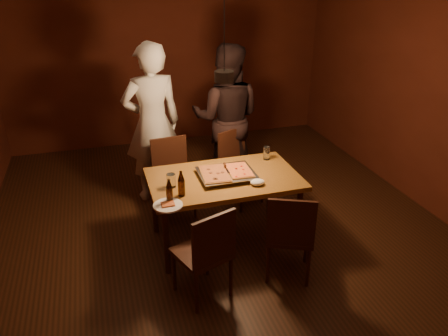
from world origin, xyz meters
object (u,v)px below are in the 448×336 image
object	(u,v)px
dining_table	(224,184)
chair_near_left	(207,247)
beer_bottle_a	(169,191)
plate_slice	(168,205)
chair_far_right	(237,160)
pizza_tray	(227,175)
chair_far_left	(172,170)
chair_near_right	(290,229)
pendant_lamp	(224,75)
beer_bottle_b	(181,184)
diner_white	(152,124)
diner_dark	(227,118)

from	to	relation	value
dining_table	chair_near_left	distance (m)	0.92
beer_bottle_a	plate_slice	xyz separation A→B (m)	(-0.03, -0.07, -0.10)
chair_far_right	pizza_tray	bearing A→B (deg)	39.59
chair_far_left	chair_near_right	world-z (taller)	same
pizza_tray	plate_slice	world-z (taller)	pizza_tray
chair_near_left	pendant_lamp	bearing A→B (deg)	44.63
chair_near_left	beer_bottle_b	world-z (taller)	beer_bottle_b
beer_bottle_b	diner_white	distance (m)	1.45
diner_white	pendant_lamp	distance (m)	1.49
pendant_lamp	beer_bottle_b	bearing A→B (deg)	-148.37
chair_near_right	diner_dark	bearing A→B (deg)	113.45
dining_table	diner_dark	size ratio (longest dim) A/B	0.81
chair_near_left	diner_white	xyz separation A→B (m)	(-0.13, 2.01, 0.43)
diner_white	chair_near_left	bearing A→B (deg)	86.91
chair_near_left	beer_bottle_a	distance (m)	0.62
chair_far_left	beer_bottle_b	world-z (taller)	beer_bottle_b
pizza_tray	chair_far_right	bearing A→B (deg)	63.13
dining_table	chair_far_right	bearing A→B (deg)	62.77
chair_far_right	pendant_lamp	distance (m)	1.49
diner_white	pendant_lamp	xyz separation A→B (m)	(0.55, -1.13, 0.80)
diner_white	diner_dark	bearing A→B (deg)	176.59
chair_near_left	diner_dark	world-z (taller)	diner_dark
beer_bottle_a	pendant_lamp	world-z (taller)	pendant_lamp
dining_table	chair_near_right	xyz separation A→B (m)	(0.38, -0.77, -0.14)
chair_near_right	beer_bottle_b	distance (m)	1.06
chair_near_right	pendant_lamp	xyz separation A→B (m)	(-0.36, 0.83, 1.22)
chair_far_left	chair_near_left	world-z (taller)	same
chair_near_right	diner_dark	distance (m)	2.05
chair_far_left	beer_bottle_b	distance (m)	1.08
chair_far_left	pendant_lamp	size ratio (longest dim) A/B	0.44
pizza_tray	diner_white	distance (m)	1.33
beer_bottle_a	pendant_lamp	size ratio (longest dim) A/B	0.21
chair_far_right	chair_near_right	xyz separation A→B (m)	(-0.03, -1.57, 0.00)
plate_slice	chair_near_left	bearing A→B (deg)	-58.95
diner_white	beer_bottle_a	bearing A→B (deg)	80.04
beer_bottle_b	beer_bottle_a	bearing A→B (deg)	-145.57
beer_bottle_a	diner_dark	bearing A→B (deg)	57.14
diner_white	chair_near_right	bearing A→B (deg)	108.11
plate_slice	diner_white	xyz separation A→B (m)	(0.12, 1.60, 0.20)
dining_table	plate_slice	bearing A→B (deg)	-147.49
chair_near_left	beer_bottle_a	world-z (taller)	beer_bottle_a
chair_near_left	chair_near_right	world-z (taller)	same
beer_bottle_b	diner_white	xyz separation A→B (m)	(-0.04, 1.44, 0.09)
chair_near_left	plate_slice	distance (m)	0.52
beer_bottle_b	diner_dark	xyz separation A→B (m)	(0.90, 1.50, 0.05)
beer_bottle_b	diner_white	size ratio (longest dim) A/B	0.13
chair_far_left	beer_bottle_b	xyz separation A→B (m)	(-0.09, -1.02, 0.34)
pizza_tray	chair_near_right	bearing A→B (deg)	-66.13
chair_far_right	diner_white	size ratio (longest dim) A/B	0.29
beer_bottle_b	plate_slice	size ratio (longest dim) A/B	0.94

